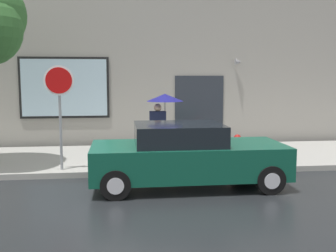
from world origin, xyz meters
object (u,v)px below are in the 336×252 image
(fire_hydrant, at_px, (237,147))
(stop_sign, at_px, (59,97))
(parked_car, at_px, (186,156))
(pedestrian_with_umbrella, at_px, (163,106))

(fire_hydrant, distance_m, stop_sign, 5.25)
(fire_hydrant, bearing_deg, stop_sign, -170.17)
(parked_car, bearing_deg, pedestrian_with_umbrella, 95.93)
(parked_car, bearing_deg, fire_hydrant, 49.70)
(parked_car, relative_size, pedestrian_with_umbrella, 2.33)
(parked_car, height_order, stop_sign, stop_sign)
(pedestrian_with_umbrella, bearing_deg, stop_sign, -156.68)
(fire_hydrant, distance_m, pedestrian_with_umbrella, 2.51)
(fire_hydrant, xyz_separation_m, pedestrian_with_umbrella, (-2.17, 0.34, 1.20))
(parked_car, height_order, pedestrian_with_umbrella, pedestrian_with_umbrella)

